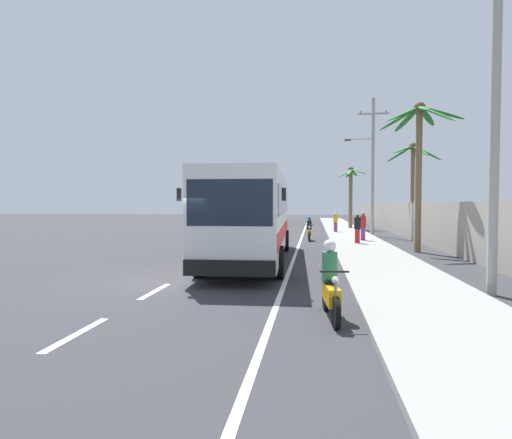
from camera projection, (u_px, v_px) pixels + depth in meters
ground_plane at (175, 280)px, 12.63m from camera, size 160.00×160.00×0.00m
sidewalk_kerb at (364, 248)px, 21.58m from camera, size 3.20×90.00×0.14m
lane_markings at (280, 240)px, 27.18m from camera, size 3.52×71.97×0.01m
boundary_wall at (420, 223)px, 24.96m from camera, size 0.24×60.00×2.45m
coach_bus_foreground at (253, 214)px, 17.19m from camera, size 3.36×12.11×3.73m
coach_bus_far_lane at (265, 207)px, 50.10m from camera, size 3.33×11.11×3.79m
motorcycle_beside_bus at (309, 231)px, 26.54m from camera, size 0.56×1.96×1.54m
motorcycle_trailing at (330, 286)px, 8.45m from camera, size 0.56×1.96×1.60m
pedestrian_near_kerb at (363, 226)px, 25.13m from camera, size 0.36×0.36×1.71m
pedestrian_midwalk at (357, 228)px, 23.29m from camera, size 0.36×0.36×1.65m
pedestrian_far_walk at (336, 222)px, 32.91m from camera, size 0.36×0.36×1.55m
utility_pole_nearest at (495, 107)px, 10.42m from camera, size 2.42×0.24×9.14m
utility_pole_mid at (372, 163)px, 30.14m from camera, size 3.17×0.24×10.06m
palm_nearest at (413, 168)px, 27.93m from camera, size 3.54×3.84×6.52m
palm_second at (419, 142)px, 19.89m from camera, size 3.92×3.99×7.26m
palm_third at (351, 186)px, 38.43m from camera, size 2.67×2.77×5.83m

